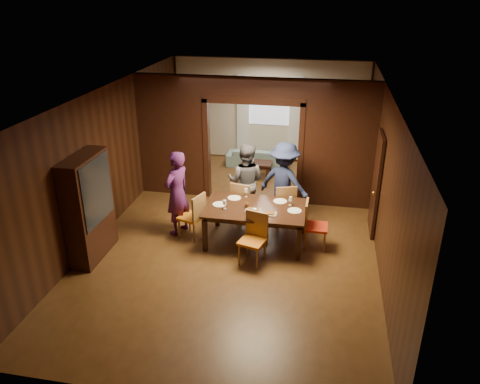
% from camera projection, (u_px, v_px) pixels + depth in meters
% --- Properties ---
extents(floor, '(9.00, 9.00, 0.00)m').
position_uv_depth(floor, '(240.00, 230.00, 9.86)').
color(floor, '#533317').
rests_on(floor, ground).
extents(ceiling, '(5.50, 9.00, 0.02)m').
position_uv_depth(ceiling, '(240.00, 92.00, 8.68)').
color(ceiling, silver).
rests_on(ceiling, room_walls).
extents(room_walls, '(5.52, 9.01, 2.90)m').
position_uv_depth(room_walls, '(255.00, 135.00, 10.94)').
color(room_walls, black).
rests_on(room_walls, floor).
extents(person_purple, '(0.65, 0.76, 1.77)m').
position_uv_depth(person_purple, '(177.00, 193.00, 9.42)').
color(person_purple, '#4F1D55').
rests_on(person_purple, floor).
extents(person_grey, '(0.88, 0.72, 1.70)m').
position_uv_depth(person_grey, '(246.00, 182.00, 10.06)').
color(person_grey, '#4C4D53').
rests_on(person_grey, floor).
extents(person_navy, '(1.31, 1.06, 1.78)m').
position_uv_depth(person_navy, '(284.00, 183.00, 9.90)').
color(person_navy, '#1D2548').
rests_on(person_navy, floor).
extents(sofa, '(1.75, 0.72, 0.51)m').
position_uv_depth(sofa, '(258.00, 157.00, 13.25)').
color(sofa, '#7EA5A5').
rests_on(sofa, floor).
extents(serving_bowl, '(0.34, 0.34, 0.08)m').
position_uv_depth(serving_bowl, '(261.00, 205.00, 9.12)').
color(serving_bowl, black).
rests_on(serving_bowl, dining_table).
extents(dining_table, '(1.95, 1.21, 0.76)m').
position_uv_depth(dining_table, '(255.00, 225.00, 9.26)').
color(dining_table, black).
rests_on(dining_table, floor).
extents(coffee_table, '(0.80, 0.50, 0.40)m').
position_uv_depth(coffee_table, '(257.00, 169.00, 12.52)').
color(coffee_table, black).
rests_on(coffee_table, floor).
extents(chair_left, '(0.56, 0.56, 0.97)m').
position_uv_depth(chair_left, '(191.00, 216.00, 9.39)').
color(chair_left, orange).
rests_on(chair_left, floor).
extents(chair_right, '(0.44, 0.44, 0.97)m').
position_uv_depth(chair_right, '(316.00, 225.00, 9.01)').
color(chair_right, red).
rests_on(chair_right, floor).
extents(chair_far_l, '(0.52, 0.52, 0.97)m').
position_uv_depth(chair_far_l, '(244.00, 202.00, 9.98)').
color(chair_far_l, '#C86B12').
rests_on(chair_far_l, floor).
extents(chair_far_r, '(0.56, 0.56, 0.97)m').
position_uv_depth(chair_far_r, '(284.00, 204.00, 9.86)').
color(chair_far_r, red).
rests_on(chair_far_r, floor).
extents(chair_near, '(0.54, 0.54, 0.97)m').
position_uv_depth(chair_near, '(252.00, 240.00, 8.50)').
color(chair_near, '#C16512').
rests_on(chair_near, floor).
extents(hutch, '(0.40, 1.20, 2.00)m').
position_uv_depth(hutch, '(89.00, 208.00, 8.54)').
color(hutch, black).
rests_on(hutch, floor).
extents(door_right, '(0.06, 0.90, 2.10)m').
position_uv_depth(door_right, '(376.00, 184.00, 9.42)').
color(door_right, black).
rests_on(door_right, floor).
extents(window_far, '(1.20, 0.03, 1.30)m').
position_uv_depth(window_far, '(269.00, 102.00, 13.15)').
color(window_far, silver).
rests_on(window_far, back_wall).
extents(curtain_left, '(0.35, 0.06, 2.40)m').
position_uv_depth(curtain_left, '(243.00, 117.00, 13.43)').
color(curtain_left, white).
rests_on(curtain_left, back_wall).
extents(curtain_right, '(0.35, 0.06, 2.40)m').
position_uv_depth(curtain_right, '(295.00, 119.00, 13.17)').
color(curtain_right, white).
rests_on(curtain_right, back_wall).
extents(plate_left, '(0.27, 0.27, 0.01)m').
position_uv_depth(plate_left, '(219.00, 204.00, 9.21)').
color(plate_left, white).
rests_on(plate_left, dining_table).
extents(plate_far_l, '(0.27, 0.27, 0.01)m').
position_uv_depth(plate_far_l, '(234.00, 198.00, 9.49)').
color(plate_far_l, white).
rests_on(plate_far_l, dining_table).
extents(plate_far_r, '(0.27, 0.27, 0.01)m').
position_uv_depth(plate_far_r, '(280.00, 201.00, 9.35)').
color(plate_far_r, white).
rests_on(plate_far_r, dining_table).
extents(plate_right, '(0.27, 0.27, 0.01)m').
position_uv_depth(plate_right, '(294.00, 211.00, 8.96)').
color(plate_right, white).
rests_on(plate_right, dining_table).
extents(plate_near, '(0.27, 0.27, 0.01)m').
position_uv_depth(plate_near, '(255.00, 216.00, 8.76)').
color(plate_near, silver).
rests_on(plate_near, dining_table).
extents(platter_a, '(0.30, 0.20, 0.04)m').
position_uv_depth(platter_a, '(253.00, 210.00, 8.97)').
color(platter_a, slate).
rests_on(platter_a, dining_table).
extents(platter_b, '(0.30, 0.20, 0.04)m').
position_uv_depth(platter_b, '(269.00, 213.00, 8.83)').
color(platter_b, gray).
rests_on(platter_b, dining_table).
extents(wineglass_left, '(0.08, 0.08, 0.18)m').
position_uv_depth(wineglass_left, '(225.00, 205.00, 9.01)').
color(wineglass_left, white).
rests_on(wineglass_left, dining_table).
extents(wineglass_far, '(0.08, 0.08, 0.18)m').
position_uv_depth(wineglass_far, '(246.00, 193.00, 9.53)').
color(wineglass_far, silver).
rests_on(wineglass_far, dining_table).
extents(wineglass_right, '(0.08, 0.08, 0.18)m').
position_uv_depth(wineglass_right, '(291.00, 201.00, 9.16)').
color(wineglass_right, white).
rests_on(wineglass_right, dining_table).
extents(tumbler, '(0.07, 0.07, 0.14)m').
position_uv_depth(tumbler, '(254.00, 212.00, 8.76)').
color(tumbler, white).
rests_on(tumbler, dining_table).
extents(condiment_jar, '(0.08, 0.08, 0.11)m').
position_uv_depth(condiment_jar, '(247.00, 205.00, 9.06)').
color(condiment_jar, '#4A2811').
rests_on(condiment_jar, dining_table).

